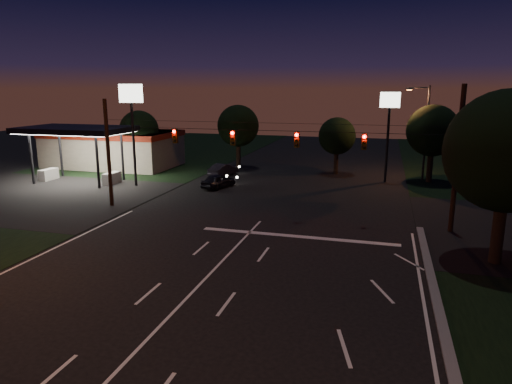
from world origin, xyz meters
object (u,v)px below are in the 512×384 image
(car_oncoming_b, at_px, (223,170))
(tree_right_near, at_px, (507,152))
(utility_pole_right, at_px, (450,232))
(car_oncoming_a, at_px, (218,181))

(car_oncoming_b, bearing_deg, tree_right_near, 154.68)
(utility_pole_right, relative_size, tree_right_near, 1.03)
(tree_right_near, bearing_deg, car_oncoming_a, 146.73)
(tree_right_near, height_order, car_oncoming_a, tree_right_near)
(car_oncoming_b, bearing_deg, utility_pole_right, 160.95)
(car_oncoming_a, bearing_deg, car_oncoming_b, -56.39)
(utility_pole_right, height_order, tree_right_near, tree_right_near)
(tree_right_near, relative_size, car_oncoming_b, 2.31)
(car_oncoming_a, relative_size, car_oncoming_b, 0.98)
(utility_pole_right, relative_size, car_oncoming_a, 2.44)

